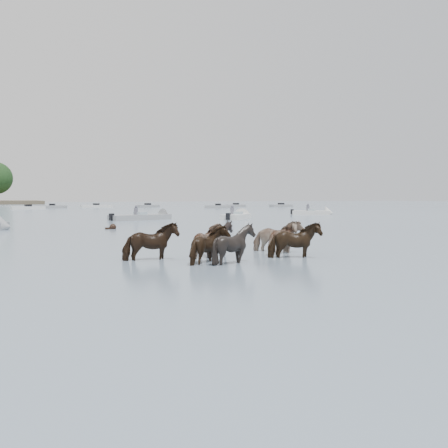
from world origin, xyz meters
name	(u,v)px	position (x,y,z in m)	size (l,w,h in m)	color
ground	(168,265)	(0.00, 0.00, 0.00)	(400.00, 400.00, 0.00)	slate
pony_herd	(236,244)	(2.70, 0.72, 0.48)	(6.79, 3.93, 1.51)	black
swimming_pony	(112,227)	(2.34, 17.67, 0.10)	(0.72, 0.44, 0.44)	black
motorboat_c	(148,217)	(8.37, 29.68, 0.22)	(6.49, 3.35, 1.92)	gray
motorboat_d	(239,217)	(16.42, 27.11, 0.23)	(4.49, 4.38, 1.92)	silver
motorboat_e	(317,213)	(29.77, 33.04, 0.23)	(4.96, 3.70, 1.92)	silver
distant_flotilla	(18,208)	(-0.11, 76.71, 0.26)	(105.75, 23.75, 0.93)	silver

